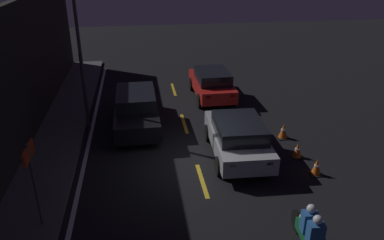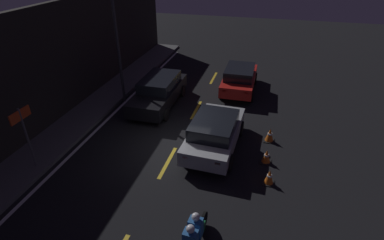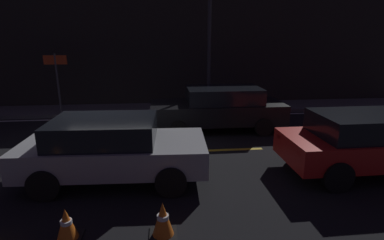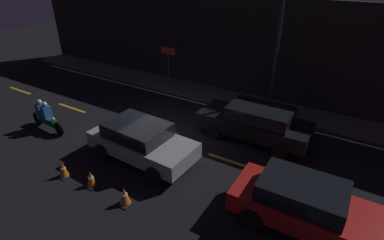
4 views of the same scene
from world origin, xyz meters
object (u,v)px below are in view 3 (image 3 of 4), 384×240
hatchback_silver (112,147)px  street_lamp (209,35)px  van_black (219,108)px  shop_sign (57,71)px  traffic_cone_far (163,220)px  taxi_red (368,142)px  traffic_cone_mid (67,225)px

hatchback_silver → street_lamp: street_lamp is taller
van_black → shop_sign: 6.79m
van_black → street_lamp: 3.16m
hatchback_silver → traffic_cone_far: (1.12, -2.19, -0.47)m
taxi_red → street_lamp: street_lamp is taller
van_black → shop_sign: shop_sign is taller
traffic_cone_mid → shop_sign: bearing=107.6°
street_lamp → shop_sign: bearing=174.3°
hatchback_silver → traffic_cone_mid: (-0.43, -2.13, -0.50)m
taxi_red → shop_sign: (-9.06, 6.41, 1.05)m
taxi_red → traffic_cone_mid: 6.72m
taxi_red → shop_sign: shop_sign is taller
shop_sign → street_lamp: 6.31m
van_black → shop_sign: size_ratio=1.92×
traffic_cone_mid → hatchback_silver: bearing=78.6°
hatchback_silver → van_black: size_ratio=0.90×
hatchback_silver → traffic_cone_far: hatchback_silver is taller
traffic_cone_mid → shop_sign: (-2.63, 8.29, 1.56)m
hatchback_silver → van_black: 4.73m
traffic_cone_mid → street_lamp: street_lamp is taller
traffic_cone_mid → shop_sign: 8.84m
shop_sign → hatchback_silver: bearing=-63.6°
shop_sign → street_lamp: (6.12, -0.61, 1.40)m
traffic_cone_mid → traffic_cone_far: bearing=-2.3°
van_black → taxi_red: 4.77m
hatchback_silver → street_lamp: 6.80m
traffic_cone_far → street_lamp: street_lamp is taller
hatchback_silver → van_black: (3.12, 3.55, 0.02)m
taxi_red → street_lamp: size_ratio=0.71×
van_black → street_lamp: bearing=-88.7°
traffic_cone_far → taxi_red: bearing=21.7°
traffic_cone_mid → street_lamp: size_ratio=0.10×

